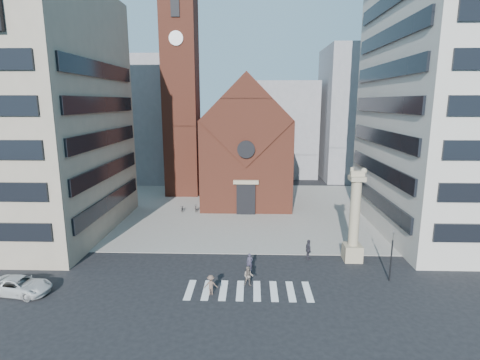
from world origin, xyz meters
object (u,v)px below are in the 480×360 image
(traffic_light, at_px, (392,254))
(pedestrian_0, at_px, (250,262))
(pedestrian_1, at_px, (248,276))
(scooter_0, at_px, (182,208))
(lion_column, at_px, (354,224))
(pedestrian_2, at_px, (308,250))
(white_car, at_px, (20,286))

(traffic_light, bearing_deg, pedestrian_0, 172.61)
(pedestrian_1, xyz_separation_m, scooter_0, (-8.98, 20.12, -0.35))
(pedestrian_0, xyz_separation_m, pedestrian_1, (-0.08, -2.67, 0.03))
(lion_column, distance_m, pedestrian_0, 10.09)
(pedestrian_1, bearing_deg, pedestrian_0, 94.73)
(lion_column, bearing_deg, pedestrian_2, 180.00)
(lion_column, height_order, traffic_light, lion_column)
(traffic_light, xyz_separation_m, scooter_0, (-20.45, 18.93, -1.83))
(pedestrian_1, relative_size, scooter_0, 1.04)
(white_car, bearing_deg, pedestrian_1, -75.88)
(pedestrian_1, height_order, scooter_0, pedestrian_1)
(white_car, bearing_deg, pedestrian_2, -64.77)
(pedestrian_0, bearing_deg, pedestrian_1, -98.40)
(lion_column, relative_size, white_car, 1.84)
(lion_column, distance_m, white_car, 27.84)
(traffic_light, relative_size, pedestrian_1, 2.65)
(lion_column, height_order, white_car, lion_column)
(white_car, height_order, pedestrian_1, pedestrian_1)
(lion_column, xyz_separation_m, scooter_0, (-18.46, 14.93, -3.00))
(scooter_0, bearing_deg, traffic_light, -49.38)
(pedestrian_2, bearing_deg, lion_column, -101.45)
(lion_column, height_order, pedestrian_0, lion_column)
(pedestrian_2, relative_size, scooter_0, 1.24)
(white_car, relative_size, pedestrian_0, 3.03)
(white_car, relative_size, pedestrian_2, 2.44)
(pedestrian_0, distance_m, scooter_0, 19.66)
(white_car, distance_m, scooter_0, 23.47)
(pedestrian_2, xyz_separation_m, scooter_0, (-14.44, 14.93, -0.51))
(traffic_light, xyz_separation_m, pedestrian_1, (-11.47, -1.19, -1.48))
(pedestrian_2, bearing_deg, pedestrian_1, 122.11)
(traffic_light, height_order, pedestrian_2, traffic_light)
(lion_column, xyz_separation_m, pedestrian_2, (-4.02, 0.00, -2.49))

